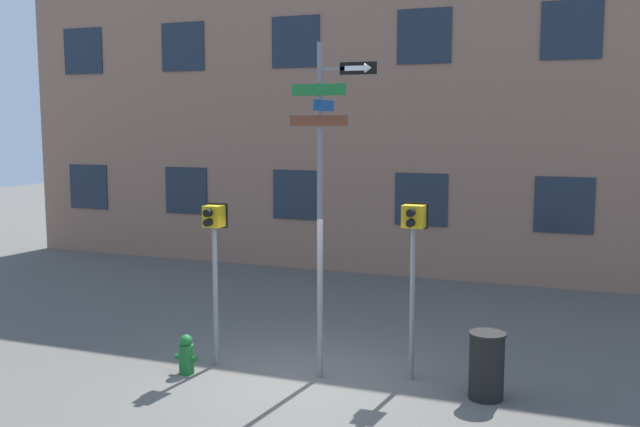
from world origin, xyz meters
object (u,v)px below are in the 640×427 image
at_px(fire_hydrant, 186,355).
at_px(trash_bin, 487,366).
at_px(street_sign_pole, 324,184).
at_px(pedestrian_signal_left, 214,242).
at_px(pedestrian_signal_right, 413,243).

distance_m(fire_hydrant, trash_bin, 4.63).
bearing_deg(street_sign_pole, trash_bin, 1.38).
xyz_separation_m(street_sign_pole, trash_bin, (2.48, 0.06, -2.55)).
bearing_deg(street_sign_pole, pedestrian_signal_left, -177.91).
relative_size(pedestrian_signal_right, fire_hydrant, 4.34).
height_order(pedestrian_signal_left, fire_hydrant, pedestrian_signal_left).
bearing_deg(pedestrian_signal_left, pedestrian_signal_right, 9.14).
relative_size(street_sign_pole, pedestrian_signal_right, 1.87).
distance_m(street_sign_pole, pedestrian_signal_left, 2.10).
relative_size(street_sign_pole, trash_bin, 5.25).
bearing_deg(trash_bin, pedestrian_signal_right, 162.46).
xyz_separation_m(pedestrian_signal_left, fire_hydrant, (-0.25, -0.52, -1.75)).
distance_m(street_sign_pole, trash_bin, 3.55).
relative_size(street_sign_pole, pedestrian_signal_left, 1.93).
bearing_deg(street_sign_pole, pedestrian_signal_right, 18.77).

